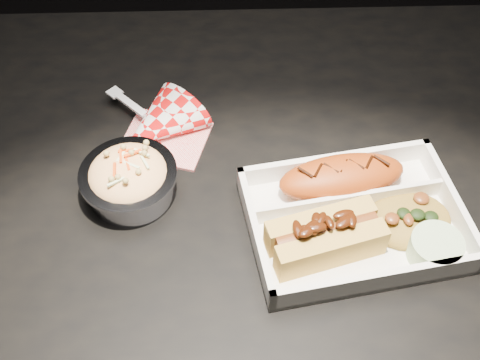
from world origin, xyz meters
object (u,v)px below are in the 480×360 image
object	(u,v)px
food_tray	(353,222)
hotdog	(326,236)
foil_coleslaw_cup	(129,178)
dining_table	(272,239)
napkin_fork	(158,126)
fried_pastry	(342,177)

from	to	relation	value
food_tray	hotdog	world-z (taller)	hotdog
food_tray	foil_coleslaw_cup	world-z (taller)	foil_coleslaw_cup
hotdog	food_tray	bearing A→B (deg)	24.55
dining_table	napkin_fork	xyz separation A→B (m)	(-0.15, 0.12, 0.11)
hotdog	fried_pastry	bearing A→B (deg)	55.02
dining_table	food_tray	distance (m)	0.14
food_tray	napkin_fork	bearing A→B (deg)	136.96
food_tray	fried_pastry	world-z (taller)	fried_pastry
hotdog	foil_coleslaw_cup	distance (m)	0.25
food_tray	fried_pastry	distance (m)	0.06
dining_table	food_tray	xyz separation A→B (m)	(0.09, -0.04, 0.10)
dining_table	napkin_fork	size ratio (longest dim) A/B	7.90
hotdog	napkin_fork	world-z (taller)	napkin_fork
dining_table	hotdog	size ratio (longest dim) A/B	8.52
dining_table	hotdog	xyz separation A→B (m)	(0.05, -0.08, 0.12)
food_tray	dining_table	bearing A→B (deg)	144.50
dining_table	foil_coleslaw_cup	xyz separation A→B (m)	(-0.18, 0.02, 0.12)
hotdog	napkin_fork	xyz separation A→B (m)	(-0.20, 0.19, -0.02)
dining_table	hotdog	bearing A→B (deg)	-56.83
foil_coleslaw_cup	napkin_fork	size ratio (longest dim) A/B	0.79
dining_table	fried_pastry	distance (m)	0.15
fried_pastry	napkin_fork	world-z (taller)	napkin_fork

